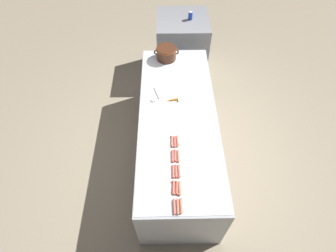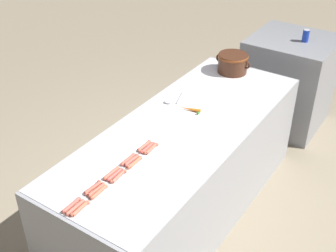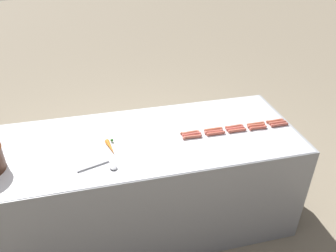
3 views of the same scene
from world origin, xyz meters
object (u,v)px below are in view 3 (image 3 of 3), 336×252
at_px(hot_dog_6, 256,126).
at_px(hot_dog_13, 213,129).
at_px(hot_dog_5, 278,123).
at_px(hot_dog_1, 258,128).
at_px(carrot, 110,147).
at_px(hot_dog_2, 237,130).
at_px(hot_dog_7, 235,129).
at_px(hot_dog_9, 192,134).
at_px(hot_dog_12, 234,126).
at_px(hot_dog_8, 214,132).
at_px(hot_dog_4, 192,137).
at_px(hot_dog_10, 275,121).
at_px(hot_dog_11, 256,124).
at_px(hot_dog_14, 190,133).
at_px(hot_dog_3, 216,133).
at_px(serving_spoon, 106,167).
at_px(hot_dog_0, 279,125).

height_order(hot_dog_6, hot_dog_13, same).
distance_m(hot_dog_5, hot_dog_6, 0.19).
height_order(hot_dog_1, hot_dog_13, same).
bearing_deg(carrot, hot_dog_2, -90.51).
bearing_deg(hot_dog_7, hot_dog_9, 89.88).
bearing_deg(hot_dog_6, hot_dog_12, 80.90).
distance_m(hot_dog_6, hot_dog_8, 0.36).
relative_size(hot_dog_4, hot_dog_9, 1.00).
xyz_separation_m(hot_dog_2, hot_dog_10, (0.06, -0.35, 0.00)).
xyz_separation_m(hot_dog_11, hot_dog_14, (0.00, 0.55, 0.00)).
distance_m(hot_dog_4, hot_dog_9, 0.03).
xyz_separation_m(hot_dog_2, hot_dog_14, (0.06, 0.36, 0.00)).
height_order(hot_dog_5, hot_dog_7, same).
bearing_deg(hot_dog_4, carrot, 88.93).
height_order(hot_dog_7, hot_dog_14, same).
height_order(hot_dog_3, hot_dog_13, same).
relative_size(serving_spoon, carrot, 1.48).
distance_m(hot_dog_2, serving_spoon, 1.04).
xyz_separation_m(hot_dog_1, hot_dog_7, (0.03, 0.18, 0.00)).
bearing_deg(hot_dog_11, hot_dog_8, 94.68).
bearing_deg(hot_dog_2, hot_dog_12, 1.26).
bearing_deg(hot_dog_12, hot_dog_0, -99.50).
relative_size(hot_dog_0, hot_dog_12, 1.00).
bearing_deg(carrot, hot_dog_11, -87.67).
bearing_deg(hot_dog_2, hot_dog_5, -85.21).
bearing_deg(hot_dog_10, hot_dog_14, 90.31).
height_order(hot_dog_1, hot_dog_8, same).
relative_size(hot_dog_2, hot_dog_3, 1.00).
xyz_separation_m(hot_dog_0, hot_dog_6, (0.03, 0.18, 0.00)).
distance_m(hot_dog_0, carrot, 1.33).
bearing_deg(hot_dog_7, hot_dog_1, -99.91).
distance_m(hot_dog_0, hot_dog_1, 0.19).
bearing_deg(hot_dog_9, hot_dog_12, -85.26).
xyz_separation_m(hot_dog_4, hot_dog_13, (0.06, -0.19, 0.00)).
relative_size(hot_dog_7, hot_dog_11, 1.00).
distance_m(hot_dog_1, hot_dog_9, 0.53).
distance_m(hot_dog_10, carrot, 1.32).
distance_m(hot_dog_2, hot_dog_11, 0.19).
height_order(hot_dog_1, hot_dog_10, same).
height_order(hot_dog_1, hot_dog_11, same).
relative_size(hot_dog_4, hot_dog_5, 1.00).
bearing_deg(hot_dog_4, hot_dog_5, -87.39).
xyz_separation_m(hot_dog_4, hot_dog_7, (0.03, -0.36, 0.00)).
xyz_separation_m(hot_dog_0, hot_dog_3, (0.00, 0.53, 0.00)).
bearing_deg(hot_dog_10, hot_dog_6, 99.55).
xyz_separation_m(hot_dog_5, hot_dog_6, (-0.00, 0.19, 0.00)).
bearing_deg(hot_dog_10, hot_dog_11, 91.54).
height_order(hot_dog_5, hot_dog_10, same).
xyz_separation_m(hot_dog_10, serving_spoon, (-0.26, 1.37, -0.00)).
distance_m(hot_dog_4, hot_dog_8, 0.18).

